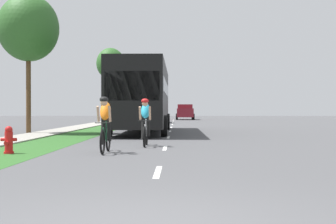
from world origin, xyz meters
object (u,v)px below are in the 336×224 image
at_px(street_tree_near, 28,28).
at_px(street_tree_far, 110,64).
at_px(cyclist_lead, 105,124).
at_px(cyclist_trailing, 145,122).
at_px(fire_hydrant_red, 9,140).
at_px(pickup_silver, 155,114).
at_px(suv_maroon, 185,112).
at_px(bus_black, 142,95).

bearing_deg(street_tree_near, street_tree_far, 89.10).
distance_m(cyclist_lead, cyclist_trailing, 2.61).
bearing_deg(fire_hydrant_red, pickup_silver, 84.91).
bearing_deg(street_tree_near, cyclist_trailing, -50.54).
relative_size(cyclist_trailing, street_tree_far, 0.22).
height_order(cyclist_trailing, street_tree_far, street_tree_far).
height_order(street_tree_near, street_tree_far, street_tree_far).
bearing_deg(cyclist_trailing, cyclist_lead, -111.84).
relative_size(cyclist_lead, suv_maroon, 0.37).
bearing_deg(cyclist_trailing, fire_hydrant_red, -143.24).
bearing_deg(street_tree_near, suv_maroon, 75.04).
distance_m(pickup_silver, street_tree_far, 10.06).
xyz_separation_m(suv_maroon, street_tree_near, (-8.41, -31.49, 4.34)).
xyz_separation_m(cyclist_lead, bus_black, (0.20, 11.55, 1.17)).
distance_m(bus_black, suv_maroon, 30.30).
bearing_deg(pickup_silver, street_tree_far, 125.92).
distance_m(cyclist_trailing, street_tree_far, 34.78).
xyz_separation_m(fire_hydrant_red, cyclist_lead, (2.63, 0.27, 0.44)).
relative_size(cyclist_trailing, pickup_silver, 0.34).
bearing_deg(fire_hydrant_red, suv_maroon, 82.40).
relative_size(fire_hydrant_red, suv_maroon, 0.16).
bearing_deg(fire_hydrant_red, cyclist_trailing, 36.76).
distance_m(fire_hydrant_red, bus_black, 12.26).
xyz_separation_m(cyclist_lead, cyclist_trailing, (0.97, 2.42, 0.00)).
relative_size(fire_hydrant_red, cyclist_trailing, 0.44).
bearing_deg(fire_hydrant_red, cyclist_lead, 5.91).
xyz_separation_m(suv_maroon, street_tree_far, (-8.00, -5.43, 5.11)).
height_order(suv_maroon, street_tree_far, street_tree_far).
relative_size(cyclist_lead, street_tree_near, 0.25).
distance_m(cyclist_lead, street_tree_near, 12.41).
distance_m(fire_hydrant_red, suv_maroon, 42.35).
bearing_deg(cyclist_lead, cyclist_trailing, 68.16).
bearing_deg(street_tree_far, cyclist_trailing, -79.94).
relative_size(cyclist_lead, street_tree_far, 0.22).
distance_m(bus_black, pickup_silver, 17.81).
bearing_deg(pickup_silver, cyclist_lead, -90.00).
distance_m(bus_black, street_tree_near, 6.67).
bearing_deg(pickup_silver, bus_black, -89.37).
distance_m(cyclist_lead, street_tree_far, 37.00).
distance_m(cyclist_trailing, pickup_silver, 26.92).
distance_m(cyclist_lead, suv_maroon, 41.81).
height_order(fire_hydrant_red, cyclist_trailing, cyclist_trailing).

